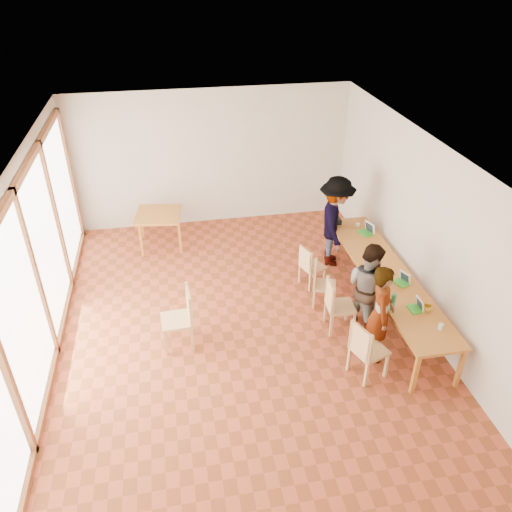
{
  "coord_description": "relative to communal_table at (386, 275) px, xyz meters",
  "views": [
    {
      "loc": [
        -0.93,
        -6.32,
        5.42
      ],
      "look_at": [
        0.33,
        0.51,
        1.1
      ],
      "focal_mm": 35.0,
      "sensor_mm": 36.0,
      "label": 1
    }
  ],
  "objects": [
    {
      "name": "chair_near",
      "position": [
        -0.93,
        -1.49,
        -0.11
      ],
      "size": [
        0.57,
        0.57,
        0.51
      ],
      "rotation": [
        0.0,
        0.0,
        0.35
      ],
      "color": "tan",
      "rests_on": "ground"
    },
    {
      "name": "laptop_mid",
      "position": [
        0.13,
        -0.34,
        0.1
      ],
      "size": [
        0.27,
        0.29,
        0.2
      ],
      "rotation": [
        0.0,
        0.0,
        0.41
      ],
      "color": "green",
      "rests_on": "communal_table"
    },
    {
      "name": "condiment_cup",
      "position": [
        0.1,
        1.64,
        0.08
      ],
      "size": [
        0.08,
        0.08,
        0.06
      ],
      "primitive_type": "cylinder",
      "color": "white",
      "rests_on": "communal_table"
    },
    {
      "name": "wall_front",
      "position": [
        -2.5,
        -4.15,
        0.8
      ],
      "size": [
        6.0,
        0.1,
        3.0
      ],
      "primitive_type": "cube",
      "color": "beige",
      "rests_on": "ground"
    },
    {
      "name": "window_wall",
      "position": [
        -5.46,
        -0.15,
        0.8
      ],
      "size": [
        0.1,
        8.0,
        3.0
      ],
      "primitive_type": "cube",
      "color": "white",
      "rests_on": "ground"
    },
    {
      "name": "chair_far",
      "position": [
        -1.05,
        0.33,
        -0.19
      ],
      "size": [
        0.5,
        0.5,
        0.45
      ],
      "rotation": [
        0.0,
        0.0,
        -0.34
      ],
      "color": "tan",
      "rests_on": "ground"
    },
    {
      "name": "chair_mid",
      "position": [
        -1.01,
        -0.39,
        -0.13
      ],
      "size": [
        0.46,
        0.46,
        0.5
      ],
      "rotation": [
        0.0,
        0.0,
        -0.06
      ],
      "color": "tan",
      "rests_on": "ground"
    },
    {
      "name": "green_bottle",
      "position": [
        -0.32,
        -0.96,
        0.19
      ],
      "size": [
        0.07,
        0.07,
        0.28
      ],
      "primitive_type": "cylinder",
      "color": "#247B43",
      "rests_on": "communal_table"
    },
    {
      "name": "black_pouch",
      "position": [
        -0.27,
        1.88,
        0.09
      ],
      "size": [
        0.16,
        0.26,
        0.09
      ],
      "primitive_type": "cube",
      "color": "black",
      "rests_on": "communal_table"
    },
    {
      "name": "yellow_mug",
      "position": [
        0.18,
        -1.1,
        0.1
      ],
      "size": [
        0.17,
        0.17,
        0.1
      ],
      "primitive_type": "imported",
      "rotation": [
        0.0,
        0.0,
        0.38
      ],
      "color": "#C28E1E",
      "rests_on": "communal_table"
    },
    {
      "name": "laptop_near",
      "position": [
        0.05,
        -1.03,
        0.1
      ],
      "size": [
        0.2,
        0.23,
        0.19
      ],
      "rotation": [
        0.0,
        0.0,
        0.02
      ],
      "color": "green",
      "rests_on": "communal_table"
    },
    {
      "name": "clear_glass",
      "position": [
        0.17,
        -1.52,
        0.09
      ],
      "size": [
        0.07,
        0.07,
        0.09
      ],
      "primitive_type": "cylinder",
      "color": "silver",
      "rests_on": "communal_table"
    },
    {
      "name": "pink_phone",
      "position": [
        -0.15,
        -0.65,
        0.05
      ],
      "size": [
        0.05,
        0.1,
        0.01
      ],
      "primitive_type": "cube",
      "color": "#DF4375",
      "rests_on": "communal_table"
    },
    {
      "name": "person_near",
      "position": [
        -0.57,
        -1.09,
        0.1
      ],
      "size": [
        0.56,
        0.68,
        1.61
      ],
      "primitive_type": "imported",
      "rotation": [
        0.0,
        0.0,
        1.23
      ],
      "color": "gray",
      "rests_on": "ground"
    },
    {
      "name": "chair_spare",
      "position": [
        -3.44,
        -0.3,
        -0.08
      ],
      "size": [
        0.49,
        0.49,
        0.54
      ],
      "rotation": [
        0.0,
        0.0,
        3.19
      ],
      "color": "tan",
      "rests_on": "ground"
    },
    {
      "name": "chair_empty",
      "position": [
        -1.08,
        0.89,
        -0.2
      ],
      "size": [
        0.49,
        0.49,
        0.44
      ],
      "rotation": [
        0.0,
        0.0,
        0.36
      ],
      "color": "tan",
      "rests_on": "ground"
    },
    {
      "name": "laptop_far",
      "position": [
        0.18,
        1.34,
        0.11
      ],
      "size": [
        0.31,
        0.32,
        0.23
      ],
      "rotation": [
        0.0,
        0.0,
        0.37
      ],
      "color": "green",
      "rests_on": "communal_table"
    },
    {
      "name": "person_mid",
      "position": [
        -0.48,
        -0.38,
        0.08
      ],
      "size": [
        0.86,
        0.94,
        1.57
      ],
      "primitive_type": "imported",
      "rotation": [
        0.0,
        0.0,
        2.01
      ],
      "color": "gray",
      "rests_on": "ground"
    },
    {
      "name": "wall_right",
      "position": [
        0.5,
        -0.15,
        0.8
      ],
      "size": [
        0.1,
        8.0,
        3.0
      ],
      "primitive_type": "cube",
      "color": "beige",
      "rests_on": "ground"
    },
    {
      "name": "side_table",
      "position": [
        -3.75,
        2.9,
        -0.03
      ],
      "size": [
        0.9,
        0.9,
        0.75
      ],
      "rotation": [
        0.0,
        0.0,
        -0.14
      ],
      "color": "#B06F27",
      "rests_on": "ground"
    },
    {
      "name": "ground",
      "position": [
        -2.5,
        -0.15,
        -0.7
      ],
      "size": [
        8.0,
        8.0,
        0.0
      ],
      "primitive_type": "plane",
      "color": "#A84528",
      "rests_on": "ground"
    },
    {
      "name": "communal_table",
      "position": [
        0.0,
        0.0,
        0.0
      ],
      "size": [
        0.8,
        4.0,
        0.75
      ],
      "color": "#B06F27",
      "rests_on": "ground"
    },
    {
      "name": "wall_back",
      "position": [
        -2.5,
        3.85,
        0.8
      ],
      "size": [
        6.0,
        0.1,
        3.0
      ],
      "primitive_type": "cube",
      "color": "beige",
      "rests_on": "ground"
    },
    {
      "name": "ceiling",
      "position": [
        -2.5,
        -0.15,
        2.32
      ],
      "size": [
        6.0,
        8.0,
        0.04
      ],
      "primitive_type": "cube",
      "color": "white",
      "rests_on": "wall_back"
    },
    {
      "name": "person_far",
      "position": [
        -0.39,
        1.61,
        0.21
      ],
      "size": [
        0.95,
        1.31,
        1.82
      ],
      "primitive_type": "imported",
      "rotation": [
        0.0,
        0.0,
        1.32
      ],
      "color": "gray",
      "rests_on": "ground"
    }
  ]
}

